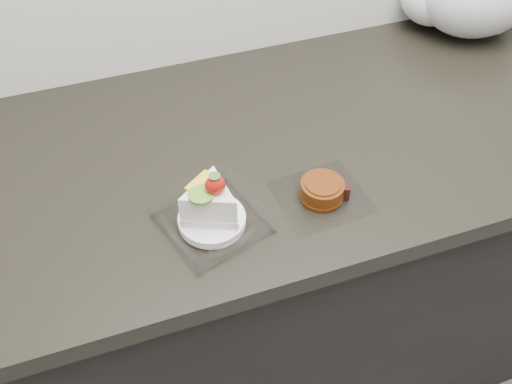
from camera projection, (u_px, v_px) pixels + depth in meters
name	position (u px, v px, depth m)	size (l,w,h in m)	color
counter	(293.00, 268.00, 1.44)	(2.04, 0.64, 0.90)	black
cake_tray	(211.00, 212.00, 0.93)	(0.19, 0.19, 0.12)	white
mooncake_wrap	(323.00, 191.00, 0.99)	(0.16, 0.15, 0.04)	white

